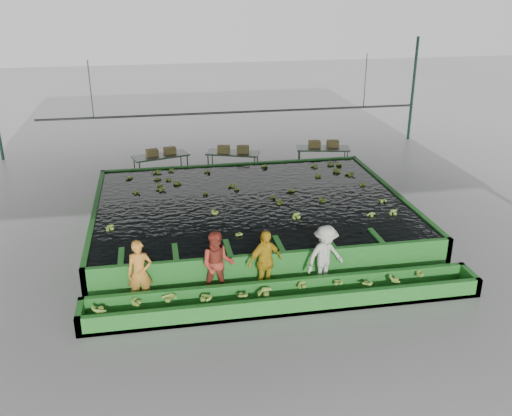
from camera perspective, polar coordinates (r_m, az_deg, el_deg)
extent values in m
plane|color=gray|center=(17.52, 0.30, -3.64)|extent=(80.00, 80.00, 0.00)
cube|color=gray|center=(16.00, 0.33, 12.72)|extent=(20.00, 22.00, 0.04)
cube|color=black|center=(18.53, -0.56, 0.71)|extent=(9.70, 7.70, 0.00)
cylinder|color=#59605B|center=(21.22, -2.22, 9.54)|extent=(0.08, 0.08, 14.00)
cylinder|color=#59605B|center=(20.92, -16.22, 11.31)|extent=(0.04, 0.04, 2.00)
cylinder|color=#59605B|center=(22.28, 10.87, 12.40)|extent=(0.04, 0.04, 2.00)
imported|color=orange|center=(14.40, -11.54, -6.38)|extent=(0.62, 0.41, 1.70)
imported|color=#A13929|center=(14.44, -3.85, -5.68)|extent=(0.95, 0.79, 1.78)
imported|color=gold|center=(14.61, 0.89, -5.40)|extent=(1.09, 0.78, 1.72)
imported|color=beige|center=(14.98, 6.93, -4.84)|extent=(1.27, 1.00, 1.73)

